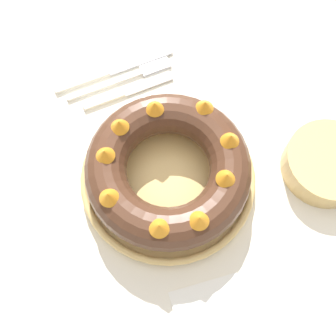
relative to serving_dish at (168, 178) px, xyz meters
name	(u,v)px	position (x,y,z in m)	size (l,w,h in m)	color
ground_plane	(175,259)	(0.02, 0.02, -0.76)	(8.00, 8.00, 0.00)	brown
dining_table	(180,205)	(0.02, 0.02, -0.11)	(1.29, 0.95, 0.75)	silver
serving_dish	(168,178)	(0.00, 0.00, 0.00)	(0.29, 0.29, 0.03)	tan
bundt_cake	(168,168)	(0.00, 0.00, 0.05)	(0.27, 0.27, 0.08)	#4C2D1E
fork	(127,77)	(-0.23, 0.01, -0.01)	(0.02, 0.21, 0.01)	white
serving_knife	(106,72)	(-0.25, -0.02, -0.01)	(0.02, 0.24, 0.01)	white
cake_knife	(122,93)	(-0.20, -0.01, -0.01)	(0.02, 0.18, 0.01)	white
side_bowl	(327,164)	(0.09, 0.26, 0.01)	(0.15, 0.15, 0.05)	tan
napkin	(219,336)	(0.26, -0.03, -0.01)	(0.16, 0.11, 0.00)	white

